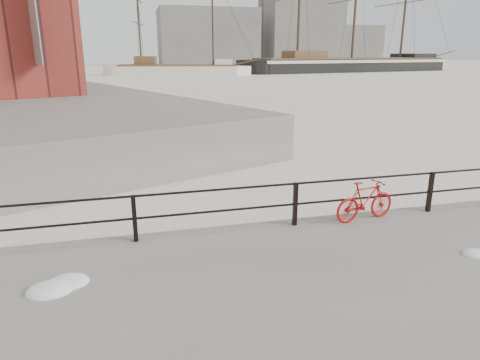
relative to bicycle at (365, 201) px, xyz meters
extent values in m
plane|color=white|center=(1.82, 0.27, -0.83)|extent=(400.00, 400.00, 0.00)
imported|color=#AA0F0B|center=(0.00, 0.00, 0.00)|extent=(1.60, 0.49, 0.95)
ellipsoid|color=white|center=(-6.35, -1.32, -0.35)|extent=(0.72, 0.56, 0.26)
ellipsoid|color=white|center=(1.18, -2.14, -0.39)|extent=(0.51, 0.40, 0.18)
ellipsoid|color=white|center=(-6.60, -1.51, -0.34)|extent=(0.75, 0.59, 0.27)
cube|color=gray|center=(21.82, 140.27, 8.17)|extent=(32.00, 18.00, 18.00)
cube|color=gray|center=(56.82, 145.27, 11.17)|extent=(26.00, 20.00, 24.00)
cube|color=gray|center=(79.82, 150.27, 6.17)|extent=(20.00, 16.00, 14.00)
cylinder|color=gray|center=(43.82, 150.27, 21.17)|extent=(2.80, 2.80, 44.00)
camera|label=1|loc=(-5.11, -8.29, 3.27)|focal=32.00mm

